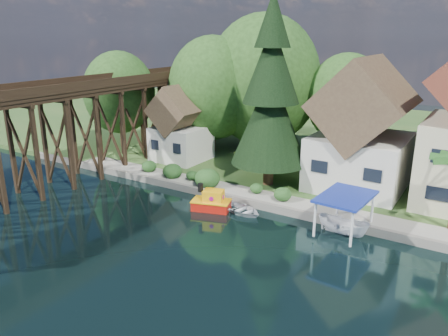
{
  "coord_description": "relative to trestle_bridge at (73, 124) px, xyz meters",
  "views": [
    {
      "loc": [
        16.27,
        -20.43,
        13.32
      ],
      "look_at": [
        -0.39,
        6.0,
        3.55
      ],
      "focal_mm": 35.0,
      "sensor_mm": 36.0,
      "label": 1
    }
  ],
  "objects": [
    {
      "name": "ground",
      "position": [
        16.0,
        -5.17,
        -5.35
      ],
      "size": [
        140.0,
        140.0,
        0.0
      ],
      "primitive_type": "plane",
      "color": "black",
      "rests_on": "ground"
    },
    {
      "name": "bank",
      "position": [
        16.0,
        28.83,
        -5.1
      ],
      "size": [
        140.0,
        52.0,
        0.5
      ],
      "primitive_type": "cube",
      "color": "#2C5321",
      "rests_on": "ground"
    },
    {
      "name": "seawall",
      "position": [
        20.0,
        2.83,
        -5.04
      ],
      "size": [
        60.0,
        0.4,
        0.62
      ],
      "primitive_type": "cube",
      "color": "slate",
      "rests_on": "ground"
    },
    {
      "name": "promenade",
      "position": [
        22.0,
        4.13,
        -4.82
      ],
      "size": [
        50.0,
        2.6,
        0.06
      ],
      "primitive_type": "cube",
      "color": "gray",
      "rests_on": "bank"
    },
    {
      "name": "trestle_bridge",
      "position": [
        0.0,
        0.0,
        0.0
      ],
      "size": [
        4.12,
        44.18,
        9.3
      ],
      "color": "black",
      "rests_on": "ground"
    },
    {
      "name": "house_left",
      "position": [
        23.0,
        10.83,
        -0.21
      ],
      "size": [
        7.64,
        8.64,
        11.02
      ],
      "color": "silver",
      "rests_on": "bank"
    },
    {
      "name": "shed",
      "position": [
        5.0,
        9.33,
        -1.52
      ],
      "size": [
        5.09,
        5.4,
        7.85
      ],
      "color": "silver",
      "rests_on": "bank"
    },
    {
      "name": "bg_trees",
      "position": [
        17.0,
        16.08,
        1.94
      ],
      "size": [
        49.9,
        13.3,
        10.57
      ],
      "color": "#382314",
      "rests_on": "bank"
    },
    {
      "name": "shrubs",
      "position": [
        11.4,
        4.09,
        -4.12
      ],
      "size": [
        15.76,
        2.47,
        1.7
      ],
      "color": "#19451B",
      "rests_on": "bank"
    },
    {
      "name": "conifer",
      "position": [
        16.19,
        7.19,
        2.88
      ],
      "size": [
        6.52,
        6.52,
        16.06
      ],
      "color": "#382314",
      "rests_on": "bank"
    },
    {
      "name": "tugboat",
      "position": [
        14.58,
        0.65,
        -4.7
      ],
      "size": [
        3.32,
        2.44,
        2.15
      ],
      "color": "#B7150C",
      "rests_on": "ground"
    },
    {
      "name": "boat_white_a",
      "position": [
        16.89,
        1.41,
        -5.0
      ],
      "size": [
        3.89,
        3.17,
        0.71
      ],
      "primitive_type": "imported",
      "rotation": [
        0.0,
        0.0,
        1.34
      ],
      "color": "silver",
      "rests_on": "ground"
    },
    {
      "name": "boat_canopy",
      "position": [
        24.63,
        1.82,
        -4.11
      ],
      "size": [
        3.7,
        4.67,
        2.88
      ],
      "color": "white",
      "rests_on": "ground"
    }
  ]
}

